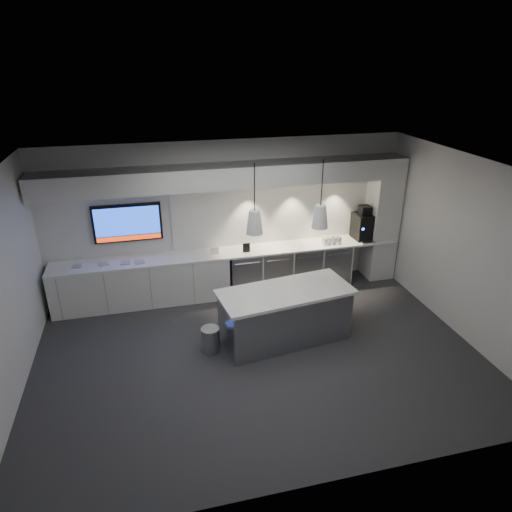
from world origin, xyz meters
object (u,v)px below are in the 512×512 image
object	(u,v)px
bin	(211,340)
coffee_machine	(363,225)
wall_tv	(127,223)
island	(285,315)

from	to	relation	value
bin	coffee_machine	distance (m)	4.12
wall_tv	island	world-z (taller)	wall_tv
wall_tv	coffee_machine	xyz separation A→B (m)	(4.69, -0.25, -0.37)
bin	wall_tv	bearing A→B (deg)	118.65
island	coffee_machine	distance (m)	3.01
wall_tv	coffee_machine	world-z (taller)	wall_tv
wall_tv	island	bearing A→B (deg)	-40.85
island	bin	xyz separation A→B (m)	(-1.26, -0.04, -0.26)
wall_tv	bin	bearing A→B (deg)	-61.35
bin	coffee_machine	size ratio (longest dim) A/B	0.60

